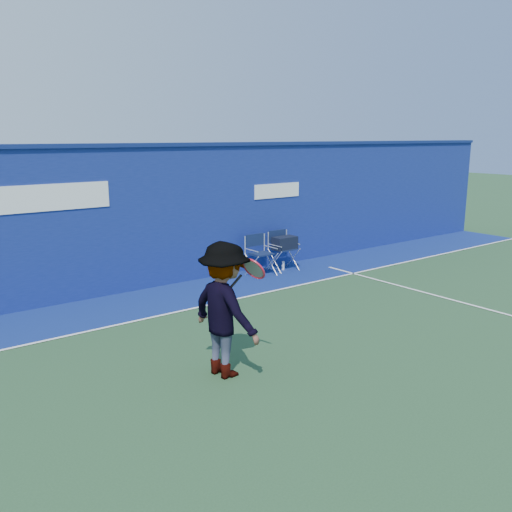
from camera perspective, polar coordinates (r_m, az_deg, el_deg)
ground at (r=7.97m, az=4.96°, el=-11.39°), size 80.00×80.00×0.00m
stadium_wall at (r=11.78m, az=-12.14°, el=4.09°), size 24.00×0.50×3.08m
out_of_bounds_strip at (r=11.15m, az=-9.34°, el=-4.43°), size 24.00×1.80×0.01m
court_lines at (r=8.38m, az=2.17°, el=-10.02°), size 24.00×12.00×0.01m
directors_chair_left at (r=12.74m, az=0.51°, el=-0.72°), size 0.57×0.51×0.96m
directors_chair_right at (r=13.24m, az=2.94°, el=0.21°), size 0.58×0.52×0.96m
water_bottle at (r=13.29m, az=2.87°, el=-1.02°), size 0.07×0.07×0.23m
tennis_player at (r=7.36m, az=-3.30°, el=-5.64°), size 0.95×1.27×1.86m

